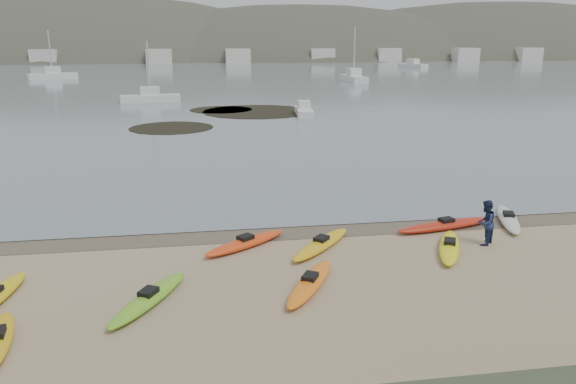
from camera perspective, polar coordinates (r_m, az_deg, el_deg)
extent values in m
plane|color=tan|center=(22.62, 0.00, -3.66)|extent=(600.00, 600.00, 0.00)
plane|color=brown|center=(22.34, 0.12, -3.90)|extent=(60.00, 60.00, 0.00)
plane|color=slate|center=(321.20, -8.64, 14.04)|extent=(1200.00, 1200.00, 0.00)
ellipsoid|color=#E24213|center=(20.60, -4.33, -5.17)|extent=(3.42, 2.75, 0.34)
ellipsoid|color=gold|center=(20.46, 3.40, -5.30)|extent=(3.06, 3.40, 0.34)
ellipsoid|color=#71BB25|center=(16.88, -13.95, -10.47)|extent=(2.43, 3.71, 0.34)
ellipsoid|color=red|center=(23.31, 15.76, -3.24)|extent=(4.57, 1.69, 0.34)
ellipsoid|color=orange|center=(17.36, 2.25, -9.22)|extent=(2.43, 3.58, 0.34)
ellipsoid|color=silver|center=(24.88, 21.46, -2.57)|extent=(2.01, 3.83, 0.34)
ellipsoid|color=yellow|center=(20.96, 16.08, -5.40)|extent=(2.17, 3.53, 0.34)
imported|color=navy|center=(21.82, 19.43, -2.96)|extent=(1.04, 1.03, 1.70)
cylinder|color=black|center=(48.28, -11.76, 6.38)|extent=(7.02, 7.02, 0.04)
cylinder|color=black|center=(57.84, -3.17, 8.15)|extent=(11.16, 11.16, 0.04)
cylinder|color=black|center=(59.51, -6.81, 8.27)|extent=(6.51, 6.51, 0.04)
cube|color=silver|center=(68.26, -13.82, 9.24)|extent=(6.98, 2.83, 0.95)
cube|color=silver|center=(55.20, 1.62, 8.17)|extent=(1.98, 5.43, 0.74)
cube|color=silver|center=(96.78, 6.67, 11.39)|extent=(2.79, 8.82, 1.22)
cube|color=silver|center=(111.67, -22.80, 10.83)|extent=(8.56, 5.58, 1.17)
cube|color=silver|center=(143.01, 12.54, 12.43)|extent=(5.21, 8.74, 1.18)
ellipsoid|color=#384235|center=(221.55, -19.95, 8.02)|extent=(220.00, 120.00, 80.00)
ellipsoid|color=#384235|center=(215.75, 1.33, 9.48)|extent=(200.00, 110.00, 68.00)
ellipsoid|color=#384235|center=(254.36, 20.35, 9.05)|extent=(230.00, 130.00, 76.00)
cube|color=beige|center=(170.63, -22.64, 12.55)|extent=(7.00, 5.00, 4.00)
cube|color=beige|center=(166.83, -14.40, 13.20)|extent=(7.00, 5.00, 4.00)
cube|color=beige|center=(166.45, -5.92, 13.58)|extent=(7.00, 5.00, 4.00)
cube|color=beige|center=(169.50, 2.44, 13.68)|extent=(7.00, 5.00, 4.00)
cube|color=beige|center=(175.80, 10.36, 13.52)|extent=(7.00, 5.00, 4.00)
cube|color=beige|center=(185.02, 17.58, 13.15)|extent=(7.00, 5.00, 4.00)
cube|color=beige|center=(196.76, 24.02, 12.65)|extent=(7.00, 5.00, 4.00)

